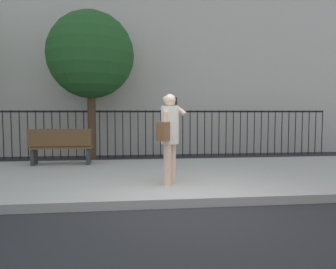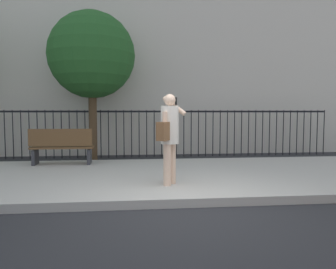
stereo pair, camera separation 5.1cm
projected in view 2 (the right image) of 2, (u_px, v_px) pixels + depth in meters
ground_plane at (186, 208)px, 5.13m from camera, size 60.00×60.00×0.00m
sidewalk at (170, 176)px, 7.30m from camera, size 28.00×4.40×0.15m
building_facade at (153, 19)px, 13.18m from camera, size 28.00×4.00×10.71m
iron_fence at (158, 127)px, 10.91m from camera, size 12.03×0.04×1.60m
pedestrian_on_phone at (169, 132)px, 6.06m from camera, size 0.63×0.72×1.72m
street_bench at (62, 146)px, 8.41m from camera, size 1.60×0.45×0.95m
street_tree_mid at (92, 56)px, 9.92m from camera, size 2.67×2.67×4.63m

